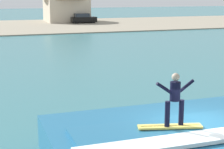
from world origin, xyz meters
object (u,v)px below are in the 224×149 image
wave_crest (171,140)px  surfer (175,96)px  car_far_shore (83,18)px  surfboard (170,126)px  house_gabled_white (66,3)px

wave_crest → surfer: 1.77m
wave_crest → surfer: surfer is taller
wave_crest → car_far_shore: bearing=78.1°
surfboard → house_gabled_white: bearing=80.7°
car_far_shore → wave_crest: bearing=-101.9°
wave_crest → house_gabled_white: bearing=80.9°
wave_crest → car_far_shore: 56.21m
surfer → car_far_shore: 56.84m
house_gabled_white → surfboard: bearing=-99.3°
surfer → car_far_shore: surfer is taller
wave_crest → car_far_shore: car_far_shore is taller
wave_crest → house_gabled_white: (9.56, 59.62, 2.95)m
wave_crest → house_gabled_white: size_ratio=0.84×
surfboard → surfer: (0.12, -0.03, 0.96)m
surfer → car_far_shore: (11.82, 55.58, -1.30)m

